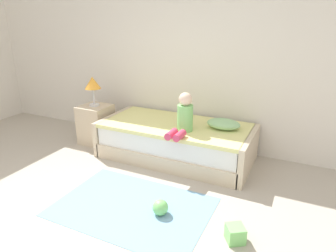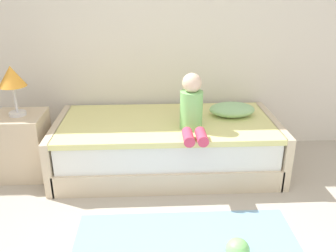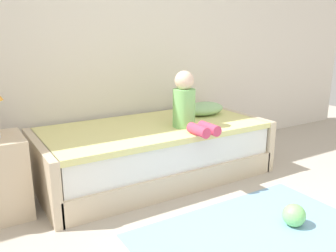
{
  "view_description": "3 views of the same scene",
  "coord_description": "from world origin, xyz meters",
  "views": [
    {
      "loc": [
        1.78,
        -1.57,
        1.89
      ],
      "look_at": [
        0.2,
        1.75,
        0.55
      ],
      "focal_mm": 32.19,
      "sensor_mm": 36.0,
      "label": 1
    },
    {
      "loc": [
        0.06,
        -1.12,
        1.74
      ],
      "look_at": [
        0.2,
        1.75,
        0.55
      ],
      "focal_mm": 38.16,
      "sensor_mm": 36.0,
      "label": 2
    },
    {
      "loc": [
        -1.31,
        -0.73,
        1.33
      ],
      "look_at": [
        0.2,
        1.75,
        0.55
      ],
      "focal_mm": 37.72,
      "sensor_mm": 36.0,
      "label": 3
    }
  ],
  "objects": [
    {
      "name": "wall_rear",
      "position": [
        0.0,
        2.6,
        1.45
      ],
      "size": [
        7.2,
        0.1,
        2.9
      ],
      "primitive_type": "cube",
      "color": "silver",
      "rests_on": "ground"
    },
    {
      "name": "toy_ball",
      "position": [
        0.61,
        0.71,
        0.08
      ],
      "size": [
        0.16,
        0.16,
        0.16
      ],
      "primitive_type": "sphere",
      "color": "#7FD872",
      "rests_on": "ground"
    },
    {
      "name": "nightstand",
      "position": [
        -1.15,
        1.96,
        0.3
      ],
      "size": [
        0.44,
        0.44,
        0.6
      ],
      "primitive_type": "cube",
      "color": "beige",
      "rests_on": "ground"
    },
    {
      "name": "child_figure",
      "position": [
        0.41,
        1.77,
        0.7
      ],
      "size": [
        0.2,
        0.51,
        0.5
      ],
      "color": "#7FC672",
      "rests_on": "bed"
    },
    {
      "name": "pillow",
      "position": [
        0.84,
        2.1,
        0.56
      ],
      "size": [
        0.44,
        0.3,
        0.13
      ],
      "primitive_type": "ellipsoid",
      "color": "#99CC8C",
      "rests_on": "bed"
    },
    {
      "name": "table_lamp",
      "position": [
        -1.15,
        1.96,
        0.94
      ],
      "size": [
        0.24,
        0.24,
        0.45
      ],
      "color": "silver",
      "rests_on": "nightstand"
    },
    {
      "name": "bed",
      "position": [
        0.2,
        2.0,
        0.25
      ],
      "size": [
        2.11,
        1.0,
        0.5
      ],
      "color": "beige",
      "rests_on": "ground"
    }
  ]
}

